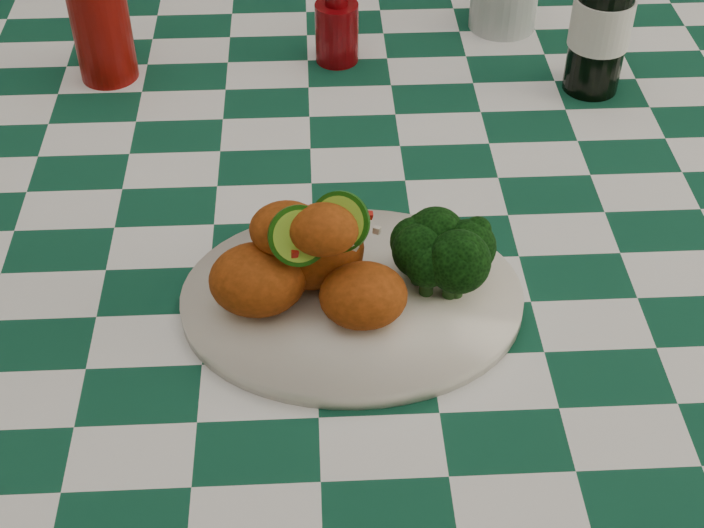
{
  "coord_description": "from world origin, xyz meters",
  "views": [
    {
      "loc": [
        -0.1,
        -0.85,
        1.44
      ],
      "look_at": [
        -0.07,
        -0.19,
        0.84
      ],
      "focal_mm": 50.0,
      "sensor_mm": 36.0,
      "label": 1
    }
  ],
  "objects_px": {
    "ketchup_bottle": "(337,16)",
    "wooden_chair_right": "(594,73)",
    "dining_table": "(395,410)",
    "red_tumbler": "(102,31)",
    "wooden_chair_left": "(199,68)",
    "plate": "(352,300)",
    "fried_chicken_pile": "(324,252)"
  },
  "relations": [
    {
      "from": "red_tumbler",
      "to": "wooden_chair_left",
      "type": "distance_m",
      "value": 0.63
    },
    {
      "from": "dining_table",
      "to": "red_tumbler",
      "type": "bearing_deg",
      "value": 146.23
    },
    {
      "from": "dining_table",
      "to": "wooden_chair_left",
      "type": "bearing_deg",
      "value": 112.17
    },
    {
      "from": "wooden_chair_left",
      "to": "wooden_chair_right",
      "type": "bearing_deg",
      "value": -1.03
    },
    {
      "from": "wooden_chair_left",
      "to": "wooden_chair_right",
      "type": "relative_size",
      "value": 1.01
    },
    {
      "from": "dining_table",
      "to": "ketchup_bottle",
      "type": "bearing_deg",
      "value": 103.94
    },
    {
      "from": "ketchup_bottle",
      "to": "wooden_chair_right",
      "type": "xyz_separation_m",
      "value": [
        0.49,
        0.44,
        -0.36
      ]
    },
    {
      "from": "fried_chicken_pile",
      "to": "wooden_chair_right",
      "type": "bearing_deg",
      "value": 60.01
    },
    {
      "from": "red_tumbler",
      "to": "wooden_chair_right",
      "type": "xyz_separation_m",
      "value": [
        0.77,
        0.46,
        -0.36
      ]
    },
    {
      "from": "plate",
      "to": "wooden_chair_left",
      "type": "relative_size",
      "value": 0.33
    },
    {
      "from": "wooden_chair_left",
      "to": "dining_table",
      "type": "bearing_deg",
      "value": -65.17
    },
    {
      "from": "dining_table",
      "to": "wooden_chair_left",
      "type": "distance_m",
      "value": 0.81
    },
    {
      "from": "fried_chicken_pile",
      "to": "red_tumbler",
      "type": "distance_m",
      "value": 0.5
    },
    {
      "from": "wooden_chair_right",
      "to": "wooden_chair_left",
      "type": "bearing_deg",
      "value": 173.09
    },
    {
      "from": "ketchup_bottle",
      "to": "plate",
      "type": "bearing_deg",
      "value": -90.42
    },
    {
      "from": "dining_table",
      "to": "wooden_chair_right",
      "type": "height_order",
      "value": "wooden_chair_right"
    },
    {
      "from": "fried_chicken_pile",
      "to": "plate",
      "type": "bearing_deg",
      "value": 0.0
    },
    {
      "from": "fried_chicken_pile",
      "to": "wooden_chair_right",
      "type": "height_order",
      "value": "wooden_chair_right"
    },
    {
      "from": "red_tumbler",
      "to": "ketchup_bottle",
      "type": "relative_size",
      "value": 1.01
    },
    {
      "from": "red_tumbler",
      "to": "fried_chicken_pile",
      "type": "bearing_deg",
      "value": -58.92
    },
    {
      "from": "ketchup_bottle",
      "to": "wooden_chair_right",
      "type": "height_order",
      "value": "wooden_chair_right"
    },
    {
      "from": "red_tumbler",
      "to": "dining_table",
      "type": "bearing_deg",
      "value": -33.77
    },
    {
      "from": "dining_table",
      "to": "fried_chicken_pile",
      "type": "xyz_separation_m",
      "value": [
        -0.09,
        -0.19,
        0.46
      ]
    },
    {
      "from": "fried_chicken_pile",
      "to": "wooden_chair_left",
      "type": "xyz_separation_m",
      "value": [
        -0.21,
        0.94,
        -0.37
      ]
    },
    {
      "from": "fried_chicken_pile",
      "to": "wooden_chair_left",
      "type": "bearing_deg",
      "value": 102.67
    },
    {
      "from": "plate",
      "to": "ketchup_bottle",
      "type": "xyz_separation_m",
      "value": [
        0.0,
        0.45,
        0.05
      ]
    },
    {
      "from": "dining_table",
      "to": "ketchup_bottle",
      "type": "height_order",
      "value": "ketchup_bottle"
    },
    {
      "from": "dining_table",
      "to": "plate",
      "type": "bearing_deg",
      "value": -109.3
    },
    {
      "from": "dining_table",
      "to": "plate",
      "type": "xyz_separation_m",
      "value": [
        -0.07,
        -0.19,
        0.4
      ]
    },
    {
      "from": "fried_chicken_pile",
      "to": "wooden_chair_right",
      "type": "distance_m",
      "value": 1.1
    },
    {
      "from": "ketchup_bottle",
      "to": "wooden_chair_left",
      "type": "relative_size",
      "value": 0.12
    },
    {
      "from": "plate",
      "to": "dining_table",
      "type": "bearing_deg",
      "value": 70.7
    }
  ]
}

